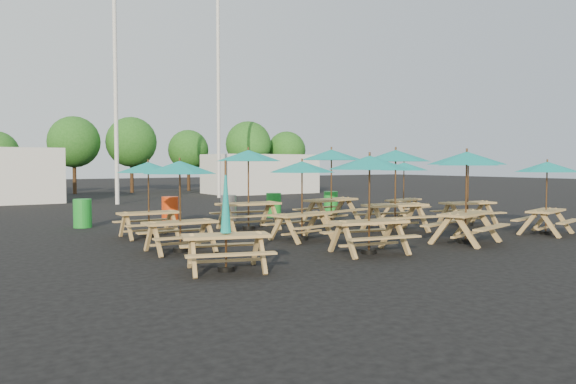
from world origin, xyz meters
TOP-DOWN VIEW (x-y plane):
  - ground at (0.00, 0.00)m, footprint 120.00×120.00m
  - picnic_unit_0 at (-5.13, -4.32)m, footprint 1.99×1.86m
  - picnic_unit_1 at (-4.98, -1.67)m, footprint 1.81×1.81m
  - picnic_unit_2 at (-4.75, 1.20)m, footprint 1.77×1.77m
  - picnic_unit_3 at (-1.50, -4.22)m, footprint 2.16×2.16m
  - picnic_unit_4 at (-1.52, -1.55)m, footprint 2.05×2.05m
  - picnic_unit_5 at (-1.58, 1.29)m, footprint 2.20×2.20m
  - picnic_unit_6 at (1.65, -4.31)m, footprint 2.46×2.46m
  - picnic_unit_7 at (1.86, -1.52)m, footprint 2.38×2.38m
  - picnic_unit_8 at (1.52, 1.18)m, footprint 2.51×2.51m
  - picnic_unit_9 at (5.03, -4.35)m, footprint 2.18×2.18m
  - picnic_unit_10 at (4.93, -1.66)m, footprint 2.22×2.22m
  - picnic_unit_11 at (5.02, 1.36)m, footprint 2.15×2.15m
  - waste_bin_0 at (-5.76, 4.58)m, footprint 0.56×0.56m
  - waste_bin_1 at (-2.96, 4.29)m, footprint 0.56×0.56m
  - waste_bin_2 at (-0.88, 4.05)m, footprint 0.56×0.56m
  - waste_bin_3 at (1.15, 4.29)m, footprint 0.56×0.56m
  - waste_bin_4 at (3.71, 4.10)m, footprint 0.56×0.56m
  - mast_0 at (-2.00, 14.00)m, footprint 0.20×0.20m
  - mast_1 at (4.50, 16.00)m, footprint 0.20×0.20m
  - event_tent_1 at (9.00, 19.00)m, footprint 7.00×4.00m
  - tree_3 at (-1.75, 24.72)m, footprint 3.36×3.36m
  - tree_4 at (1.90, 24.26)m, footprint 3.41×3.41m
  - tree_5 at (6.22, 24.67)m, footprint 2.94×2.94m
  - tree_6 at (10.23, 22.90)m, footprint 3.38×3.38m
  - tree_7 at (13.63, 22.92)m, footprint 2.95×2.95m

SIDE VIEW (x-z plane):
  - ground at x=0.00m, z-range 0.00..0.00m
  - waste_bin_0 at x=-5.76m, z-range 0.00..0.90m
  - waste_bin_1 at x=-2.96m, z-range 0.00..0.90m
  - waste_bin_2 at x=-0.88m, z-range 0.00..0.90m
  - waste_bin_3 at x=1.15m, z-range 0.00..0.90m
  - waste_bin_4 at x=3.71m, z-range 0.00..0.90m
  - picnic_unit_0 at x=-5.13m, z-range -0.19..1.91m
  - event_tent_1 at x=9.00m, z-range 0.00..2.60m
  - picnic_unit_11 at x=5.02m, z-range 0.74..2.82m
  - picnic_unit_2 at x=-4.75m, z-range 0.75..2.84m
  - picnic_unit_9 at x=5.03m, z-range 0.75..2.85m
  - picnic_unit_4 at x=-1.52m, z-range 0.75..2.86m
  - picnic_unit_1 at x=-4.98m, z-range 0.76..2.87m
  - picnic_unit_3 at x=-1.50m, z-range 0.80..3.03m
  - picnic_unit_10 at x=4.93m, z-range 0.82..3.13m
  - picnic_unit_6 at x=1.65m, z-range 0.84..3.19m
  - picnic_unit_7 at x=1.86m, z-range 0.88..3.33m
  - picnic_unit_5 at x=-1.58m, z-range 0.88..3.34m
  - picnic_unit_8 at x=1.52m, z-range 0.90..3.41m
  - tree_5 at x=6.22m, z-range 0.75..5.20m
  - tree_7 at x=13.63m, z-range 0.75..5.23m
  - tree_3 at x=-1.75m, z-range 0.86..5.95m
  - tree_6 at x=10.23m, z-range 0.86..5.99m
  - tree_4 at x=1.90m, z-range 0.87..6.04m
  - mast_0 at x=-2.00m, z-range 0.00..12.00m
  - mast_1 at x=4.50m, z-range 0.00..12.00m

